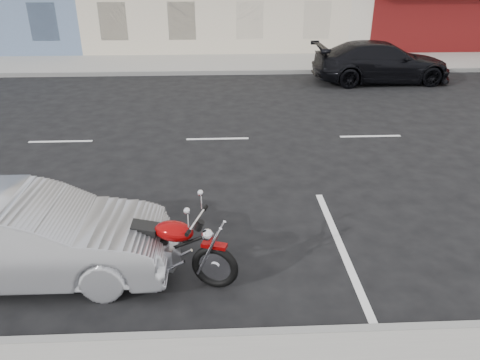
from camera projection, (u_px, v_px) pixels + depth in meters
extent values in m
plane|color=black|center=(294.00, 138.00, 12.15)|extent=(120.00, 120.00, 0.00)
cube|color=gray|center=(146.00, 64.00, 19.71)|extent=(80.00, 3.40, 0.15)
cube|color=gray|center=(140.00, 74.00, 18.19)|extent=(80.00, 0.12, 0.16)
torus|color=black|center=(268.00, 277.00, 6.43)|extent=(0.69, 0.32, 0.69)
torus|color=black|center=(168.00, 260.00, 6.78)|extent=(0.69, 0.32, 0.69)
cube|color=#7E0405|center=(269.00, 255.00, 6.27)|extent=(0.38, 0.24, 0.05)
cube|color=#7E0405|center=(163.00, 237.00, 6.63)|extent=(0.35, 0.25, 0.06)
cube|color=gray|center=(213.00, 264.00, 6.59)|extent=(0.51, 0.43, 0.35)
ellipsoid|color=#7E0405|center=(227.00, 240.00, 6.35)|extent=(0.66, 0.51, 0.28)
cube|color=black|center=(189.00, 236.00, 6.49)|extent=(0.69, 0.45, 0.09)
cylinder|color=silver|center=(252.00, 229.00, 6.16)|extent=(0.26, 0.70, 0.04)
sphere|color=silver|center=(263.00, 244.00, 6.23)|extent=(0.18, 0.18, 0.18)
cylinder|color=silver|center=(188.00, 275.00, 6.62)|extent=(0.96, 0.38, 0.08)
cylinder|color=silver|center=(195.00, 264.00, 6.87)|extent=(0.96, 0.38, 0.08)
cylinder|color=silver|center=(265.00, 257.00, 6.31)|extent=(0.39, 0.17, 0.82)
cylinder|color=black|center=(229.00, 256.00, 6.46)|extent=(0.81, 0.30, 0.51)
imported|color=#ABACB3|center=(28.00, 237.00, 6.71)|extent=(4.04, 1.43, 1.33)
imported|color=black|center=(381.00, 62.00, 17.08)|extent=(5.05, 2.19, 1.45)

